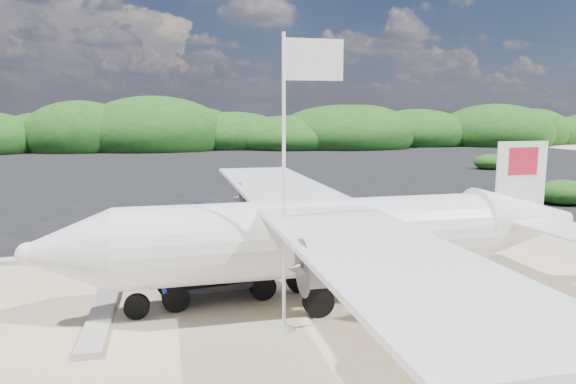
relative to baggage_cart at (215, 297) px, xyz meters
name	(u,v)px	position (x,y,z in m)	size (l,w,h in m)	color
ground	(299,302)	(1.93, -0.80, 0.00)	(160.00, 160.00, 0.00)	beige
asphalt_apron	(209,169)	(1.93, 29.20, 0.00)	(90.00, 50.00, 0.04)	#B2B2B2
vegetation_band	(195,149)	(1.93, 54.20, 0.00)	(124.00, 8.00, 4.40)	#B2B2B2
baggage_cart	(215,297)	(0.00, 0.00, 0.00)	(2.92, 1.67, 1.46)	#0D14C6
flagpole	(284,330)	(1.24, -2.27, 0.00)	(1.21, 0.50, 6.03)	white
signboard	(405,320)	(3.93, -2.37, 0.00)	(1.45, 0.14, 1.19)	maroon
crew_a	(199,233)	(-0.22, 2.85, 0.97)	(0.71, 0.47, 1.95)	#121445
crew_b	(201,229)	(-0.10, 4.02, 0.82)	(0.80, 0.62, 1.64)	#121445
crew_c	(400,228)	(6.17, 2.70, 0.85)	(1.00, 0.41, 1.70)	#121445
aircraft_large	(415,181)	(14.98, 19.16, 0.00)	(16.03, 16.03, 4.81)	#B2B2B2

